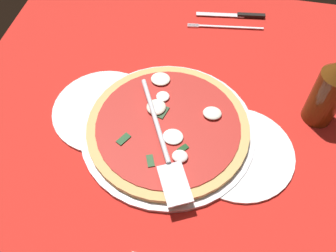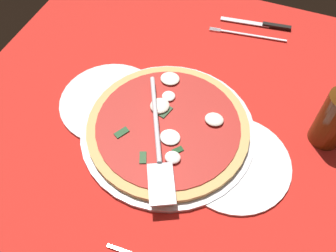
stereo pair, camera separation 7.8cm
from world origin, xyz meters
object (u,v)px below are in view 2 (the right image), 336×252
Objects in this scene: pizza_server at (158,140)px; place_setting_near at (255,30)px; dinner_plate_left at (234,163)px; pizza at (168,126)px; dinner_plate_right at (111,102)px.

place_setting_near is (-9.93, -44.68, -4.10)cm from pizza_server.
pizza is (15.58, -2.63, 1.59)cm from dinner_plate_left.
pizza_server is at bearing 10.16° from dinner_plate_left.
dinner_plate_right is (30.80, -5.25, 0.00)cm from dinner_plate_left.
pizza_server reaches higher than place_setting_near.
dinner_plate_left is at bearing 170.32° from dinner_plate_right.
pizza reaches higher than dinner_plate_right.
pizza_server is 1.29× the size of place_setting_near.
pizza_server is (15.77, 2.83, 3.95)cm from dinner_plate_left.
dinner_plate_right is at bearing 48.17° from place_setting_near.
dinner_plate_left is 16.50cm from pizza_server.
pizza is at bearing -9.60° from dinner_plate_left.
pizza is 1.55× the size of place_setting_near.
dinner_plate_right is 44.30cm from place_setting_near.
dinner_plate_left is at bearing 170.40° from pizza.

